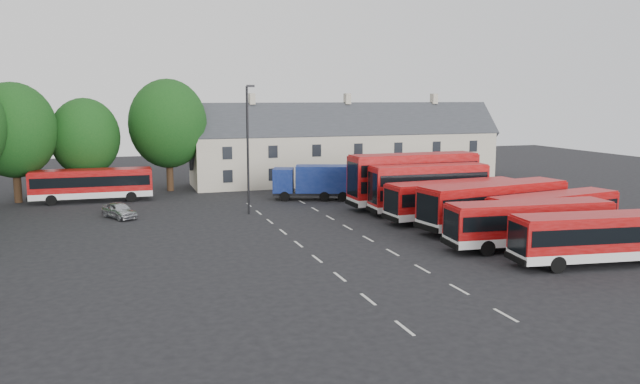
{
  "coord_description": "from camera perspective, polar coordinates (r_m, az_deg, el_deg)",
  "views": [
    {
      "loc": [
        -11.29,
        -36.79,
        9.69
      ],
      "look_at": [
        4.03,
        9.66,
        2.2
      ],
      "focal_mm": 35.0,
      "sensor_mm": 36.0,
      "label": 1
    }
  ],
  "objects": [
    {
      "name": "silver_car",
      "position": [
        52.72,
        -17.88,
        -1.6
      ],
      "size": [
        3.1,
        4.07,
        1.29
      ],
      "primitive_type": "imported",
      "rotation": [
        0.0,
        0.0,
        0.48
      ],
      "color": "#B3B5BB",
      "rests_on": "ground"
    },
    {
      "name": "terrace_houses",
      "position": [
        71.65,
        2.48,
        4.03
      ],
      "size": [
        35.7,
        7.13,
        10.06
      ],
      "color": "beige",
      "rests_on": "ground"
    },
    {
      "name": "bus_row_a",
      "position": [
        39.6,
        24.37,
        -3.57
      ],
      "size": [
        10.85,
        3.78,
        3.0
      ],
      "rotation": [
        0.0,
        0.0,
        -0.13
      ],
      "color": "silver",
      "rests_on": "ground"
    },
    {
      "name": "bus_row_c",
      "position": [
        46.66,
        20.56,
        -1.6
      ],
      "size": [
        10.82,
        4.11,
        2.99
      ],
      "rotation": [
        0.0,
        0.0,
        0.17
      ],
      "color": "silver",
      "rests_on": "ground"
    },
    {
      "name": "bus_row_e",
      "position": [
        49.91,
        12.14,
        -0.48
      ],
      "size": [
        11.3,
        3.29,
        3.15
      ],
      "rotation": [
        0.0,
        0.0,
        0.07
      ],
      "color": "silver",
      "rests_on": "ground"
    },
    {
      "name": "bus_north",
      "position": [
        61.54,
        -20.12,
        0.83
      ],
      "size": [
        10.83,
        2.82,
        3.04
      ],
      "rotation": [
        0.0,
        0.0,
        -0.03
      ],
      "color": "silver",
      "rests_on": "ground"
    },
    {
      "name": "bus_dd_north",
      "position": [
        55.29,
        8.55,
        1.36
      ],
      "size": [
        11.67,
        2.95,
        4.76
      ],
      "rotation": [
        0.0,
        0.0,
        0.02
      ],
      "color": "silver",
      "rests_on": "ground"
    },
    {
      "name": "bus_dd_south",
      "position": [
        52.54,
        9.91,
        0.54
      ],
      "size": [
        10.08,
        2.54,
        4.11
      ],
      "rotation": [
        0.0,
        0.0,
        -0.02
      ],
      "color": "silver",
      "rests_on": "ground"
    },
    {
      "name": "lamppost",
      "position": [
        51.64,
        -6.6,
        4.2
      ],
      "size": [
        0.73,
        0.26,
        10.64
      ],
      "rotation": [
        0.0,
        0.0,
        0.0
      ],
      "color": "black",
      "rests_on": "ground"
    },
    {
      "name": "box_truck",
      "position": [
        59.03,
        -0.54,
        1.05
      ],
      "size": [
        7.8,
        4.67,
        3.26
      ],
      "rotation": [
        0.0,
        0.0,
        -0.34
      ],
      "color": "black",
      "rests_on": "ground"
    },
    {
      "name": "lane_markings",
      "position": [
        42.29,
        1.28,
        -4.53
      ],
      "size": [
        5.15,
        33.8,
        0.01
      ],
      "color": "beige",
      "rests_on": "ground"
    },
    {
      "name": "ground",
      "position": [
        39.68,
        -1.17,
        -5.43
      ],
      "size": [
        140.0,
        140.0,
        0.0
      ],
      "primitive_type": "plane",
      "color": "black",
      "rests_on": "ground"
    },
    {
      "name": "bus_row_d",
      "position": [
        47.49,
        15.6,
        -0.87
      ],
      "size": [
        12.39,
        4.64,
        3.42
      ],
      "rotation": [
        0.0,
        0.0,
        0.16
      ],
      "color": "silver",
      "rests_on": "ground"
    },
    {
      "name": "bus_row_b",
      "position": [
        42.09,
        18.56,
        -2.5
      ],
      "size": [
        11.0,
        3.43,
        3.06
      ],
      "rotation": [
        0.0,
        0.0,
        -0.09
      ],
      "color": "silver",
      "rests_on": "ground"
    }
  ]
}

